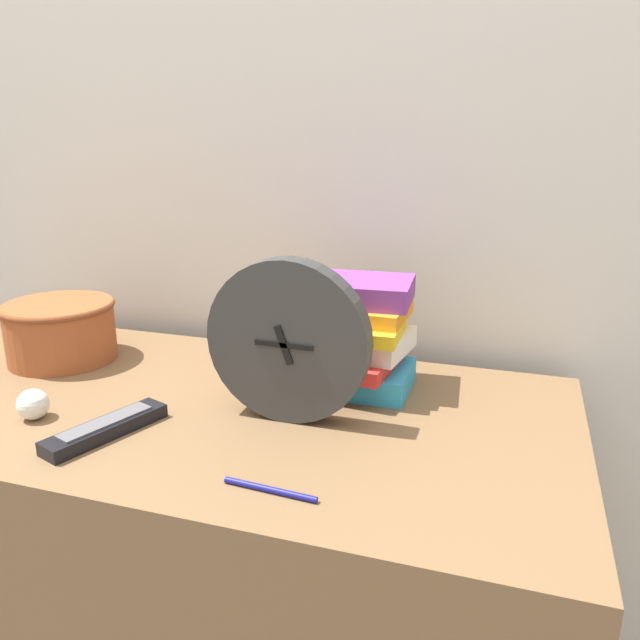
% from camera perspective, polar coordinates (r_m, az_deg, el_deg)
% --- Properties ---
extents(wall_back, '(6.00, 0.04, 2.40)m').
position_cam_1_polar(wall_back, '(1.28, -4.30, 18.79)').
color(wall_back, beige).
rests_on(wall_back, ground_plane).
extents(desk, '(1.20, 0.59, 0.74)m').
position_cam_1_polar(desk, '(1.24, -10.23, -22.96)').
color(desk, brown).
rests_on(desk, ground_plane).
extents(desk_clock, '(0.25, 0.04, 0.25)m').
position_cam_1_polar(desk_clock, '(0.92, -2.95, -1.97)').
color(desk_clock, '#333333').
rests_on(desk_clock, desk).
extents(book_stack, '(0.22, 0.19, 0.19)m').
position_cam_1_polar(book_stack, '(1.05, 2.85, -1.35)').
color(book_stack, '#2D9ED1').
rests_on(book_stack, desk).
extents(basket, '(0.21, 0.21, 0.11)m').
position_cam_1_polar(basket, '(1.28, -22.64, -0.74)').
color(basket, '#994C28').
rests_on(basket, desk).
extents(tv_remote, '(0.10, 0.19, 0.02)m').
position_cam_1_polar(tv_remote, '(0.96, -18.98, -9.33)').
color(tv_remote, black).
rests_on(tv_remote, desk).
extents(crumpled_paper_ball, '(0.05, 0.05, 0.05)m').
position_cam_1_polar(crumpled_paper_ball, '(1.05, -24.76, -7.01)').
color(crumpled_paper_ball, white).
rests_on(crumpled_paper_ball, desk).
extents(pen, '(0.12, 0.02, 0.01)m').
position_cam_1_polar(pen, '(0.79, -4.59, -15.20)').
color(pen, navy).
rests_on(pen, desk).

